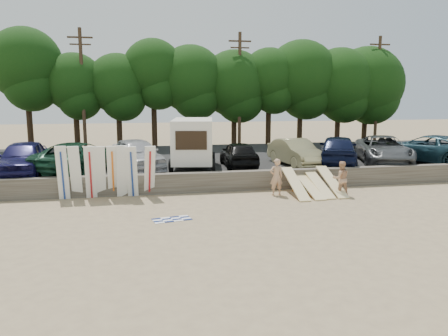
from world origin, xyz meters
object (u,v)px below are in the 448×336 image
at_px(car_2, 137,154).
at_px(cooler, 302,187).
at_px(car_6, 383,150).
at_px(beachgoer_b, 341,179).
at_px(box_trailer, 193,141).
at_px(car_0, 23,158).
at_px(car_1, 78,157).
at_px(car_4, 296,152).
at_px(car_3, 239,154).
at_px(beachgoer_a, 276,177).
at_px(car_7, 429,149).
at_px(car_5, 338,150).

height_order(car_2, cooler, car_2).
distance_m(car_6, beachgoer_b, 7.28).
distance_m(box_trailer, car_0, 9.02).
bearing_deg(car_1, car_4, -156.19).
xyz_separation_m(box_trailer, car_3, (2.63, -0.24, -0.81)).
bearing_deg(beachgoer_a, box_trailer, -55.37).
bearing_deg(car_7, beachgoer_b, 7.98).
relative_size(box_trailer, car_2, 0.90).
bearing_deg(car_2, car_3, -17.63).
bearing_deg(car_3, beachgoer_b, 128.72).
height_order(car_1, car_3, car_1).
xyz_separation_m(car_3, car_5, (5.99, -0.37, 0.16)).
bearing_deg(box_trailer, car_0, -166.03).
bearing_deg(car_6, car_3, -162.69).
height_order(car_5, car_7, car_5).
height_order(car_3, cooler, car_3).
bearing_deg(car_7, car_0, -22.13).
bearing_deg(car_0, car_6, -1.54).
xyz_separation_m(car_0, car_2, (5.79, 0.55, -0.01)).
relative_size(box_trailer, car_0, 0.89).
xyz_separation_m(car_7, cooler, (-9.53, -3.15, -1.40)).
relative_size(box_trailer, car_5, 0.88).
bearing_deg(car_1, car_7, -157.72).
relative_size(car_1, car_4, 1.26).
height_order(car_0, car_6, car_0).
bearing_deg(car_7, car_1, -23.13).
bearing_deg(car_1, box_trailer, -153.32).
height_order(car_0, car_3, car_0).
bearing_deg(beachgoer_b, car_0, -8.66).
height_order(car_3, car_6, car_6).
xyz_separation_m(box_trailer, car_0, (-8.96, -0.71, -0.67)).
xyz_separation_m(car_4, car_7, (8.55, -0.50, 0.08)).
distance_m(car_2, car_5, 11.81).
bearing_deg(car_5, car_6, -152.13).
bearing_deg(car_1, cooler, -173.93).
bearing_deg(car_1, beachgoer_b, -178.33).
bearing_deg(car_0, cooler, -15.19).
bearing_deg(car_1, car_5, -157.52).
relative_size(car_6, cooler, 15.66).
bearing_deg(car_7, car_6, -28.69).
relative_size(box_trailer, beachgoer_b, 2.75).
distance_m(car_2, cooler, 9.22).
distance_m(car_0, car_7, 23.61).
relative_size(car_5, car_7, 0.86).
height_order(car_2, beachgoer_a, car_2).
bearing_deg(car_6, cooler, -133.55).
relative_size(car_2, car_5, 0.98).
distance_m(car_0, beachgoer_a, 13.10).
distance_m(car_1, car_5, 14.94).
relative_size(car_0, beachgoer_a, 2.91).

